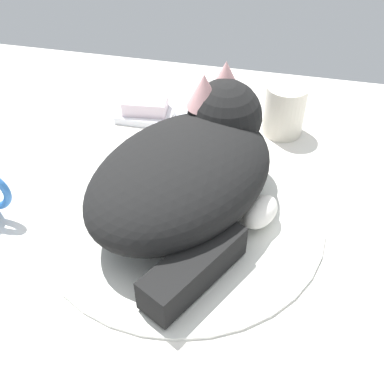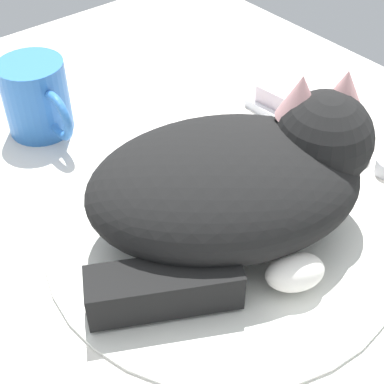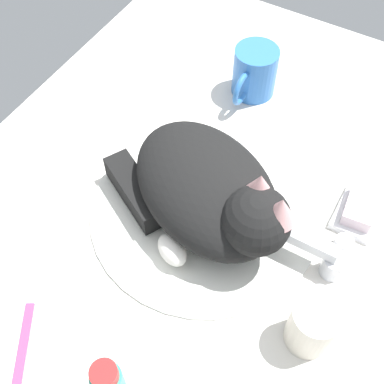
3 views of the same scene
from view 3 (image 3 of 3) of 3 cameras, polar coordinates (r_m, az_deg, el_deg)
name	(u,v)px [view 3 (image 3 of 3)]	position (r cm, az deg, el deg)	size (l,w,h in cm)	color
ground_plane	(205,216)	(82.73, 1.43, -2.70)	(110.00, 82.50, 3.00)	silver
sink_basin	(205,209)	(81.10, 1.46, -1.96)	(36.48, 36.48, 0.88)	silver
faucet	(324,258)	(76.63, 14.52, -7.16)	(12.62, 11.45, 5.73)	silver
cat	(212,193)	(74.97, 2.21, -0.15)	(28.67, 33.73, 15.06)	black
coffee_mug	(254,72)	(96.51, 6.95, 13.12)	(12.39, 8.08, 9.33)	#3372C6
rinse_cup	(312,326)	(70.27, 13.25, -14.39)	(6.32, 6.32, 8.06)	silver
soap_dish	(357,213)	(84.61, 17.98, -2.28)	(9.00, 6.40, 1.20)	white
soap_bar	(360,207)	(83.22, 18.29, -1.62)	(7.06, 4.44, 2.31)	silver
toothbrush	(19,367)	(74.09, -18.76, -17.98)	(14.20, 9.35, 1.60)	#D83F72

